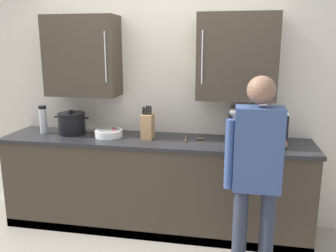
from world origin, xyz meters
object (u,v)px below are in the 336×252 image
object	(u,v)px
person_figure	(256,167)
stock_pot	(72,123)
microwave_oven	(254,127)
fruit_bowl	(109,133)
wooden_spoon	(193,139)
knife_block	(148,126)
thermos_flask	(43,119)

from	to	relation	value
person_figure	stock_pot	bearing A→B (deg)	156.02
microwave_oven	person_figure	size ratio (longest dim) A/B	0.47
fruit_bowl	person_figure	size ratio (longest dim) A/B	0.17
person_figure	microwave_oven	bearing A→B (deg)	89.03
fruit_bowl	person_figure	bearing A→B (deg)	-28.84
stock_pot	person_figure	xyz separation A→B (m)	(1.83, -0.81, -0.08)
wooden_spoon	knife_block	size ratio (longest dim) A/B	0.67
fruit_bowl	stock_pot	size ratio (longest dim) A/B	0.74
fruit_bowl	stock_pot	distance (m)	0.42
microwave_oven	wooden_spoon	world-z (taller)	microwave_oven
wooden_spoon	microwave_oven	bearing A→B (deg)	-2.61
microwave_oven	knife_block	distance (m)	1.02
wooden_spoon	thermos_flask	bearing A→B (deg)	-178.97
microwave_oven	stock_pot	size ratio (longest dim) A/B	2.07
stock_pot	person_figure	bearing A→B (deg)	-23.98
microwave_oven	knife_block	xyz separation A→B (m)	(-1.02, -0.02, -0.03)
microwave_oven	stock_pot	xyz separation A→B (m)	(-1.84, 0.02, -0.05)
stock_pot	person_figure	size ratio (longest dim) A/B	0.23
stock_pot	knife_block	distance (m)	0.82
thermos_flask	wooden_spoon	bearing A→B (deg)	1.03
wooden_spoon	thermos_flask	xyz separation A→B (m)	(-1.58, -0.03, 0.14)
microwave_oven	knife_block	bearing A→B (deg)	-178.89
fruit_bowl	thermos_flask	size ratio (longest dim) A/B	0.95
fruit_bowl	thermos_flask	distance (m)	0.74
microwave_oven	thermos_flask	size ratio (longest dim) A/B	2.66
fruit_bowl	knife_block	distance (m)	0.41
fruit_bowl	thermos_flask	bearing A→B (deg)	178.57
stock_pot	knife_block	bearing A→B (deg)	-2.43
person_figure	knife_block	bearing A→B (deg)	142.32
thermos_flask	fruit_bowl	bearing A→B (deg)	-1.43
person_figure	thermos_flask	bearing A→B (deg)	159.59
wooden_spoon	knife_block	world-z (taller)	knife_block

